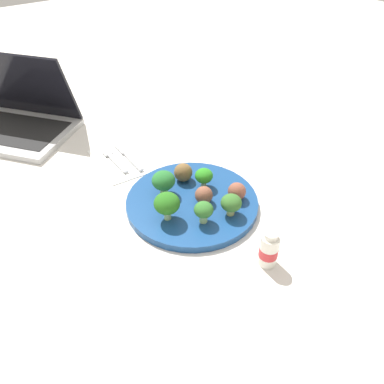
# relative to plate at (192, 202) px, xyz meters

# --- Properties ---
(ground_plane) EXTENTS (4.00, 4.00, 0.00)m
(ground_plane) POSITION_rel_plate_xyz_m (0.00, 0.00, -0.01)
(ground_plane) COLOR silver
(plate) EXTENTS (0.28, 0.28, 0.02)m
(plate) POSITION_rel_plate_xyz_m (0.00, 0.00, 0.00)
(plate) COLOR navy
(plate) RESTS_ON ground_plane
(broccoli_floret_mid_left) EXTENTS (0.04, 0.04, 0.05)m
(broccoli_floret_mid_left) POSITION_rel_plate_xyz_m (-0.08, -0.03, 0.04)
(broccoli_floret_mid_left) COLOR #ADB966
(broccoli_floret_mid_left) RESTS_ON plate
(broccoli_floret_far_rim) EXTENTS (0.04, 0.04, 0.04)m
(broccoli_floret_far_rim) POSITION_rel_plate_xyz_m (0.02, -0.05, 0.04)
(broccoli_floret_far_rim) COLOR #A0B77D
(broccoli_floret_far_rim) RESTS_ON plate
(broccoli_floret_back_right) EXTENTS (0.05, 0.05, 0.06)m
(broccoli_floret_back_right) POSITION_rel_plate_xyz_m (-0.02, 0.07, 0.05)
(broccoli_floret_back_right) COLOR #9FC984
(broccoli_floret_back_right) RESTS_ON plate
(broccoli_floret_back_left) EXTENTS (0.05, 0.05, 0.05)m
(broccoli_floret_back_left) POSITION_rel_plate_xyz_m (0.05, 0.04, 0.04)
(broccoli_floret_back_left) COLOR #99CE77
(broccoli_floret_back_left) RESTS_ON plate
(broccoli_floret_near_rim) EXTENTS (0.04, 0.04, 0.05)m
(broccoli_floret_near_rim) POSITION_rel_plate_xyz_m (-0.07, 0.02, 0.04)
(broccoli_floret_near_rim) COLOR #92BB76
(broccoli_floret_near_rim) RESTS_ON plate
(meatball_center) EXTENTS (0.04, 0.04, 0.04)m
(meatball_center) POSITION_rel_plate_xyz_m (-0.02, -0.01, 0.03)
(meatball_center) COLOR brown
(meatball_center) RESTS_ON plate
(meatball_back_right) EXTENTS (0.04, 0.04, 0.04)m
(meatball_back_right) POSITION_rel_plate_xyz_m (0.07, -0.03, 0.03)
(meatball_back_right) COLOR brown
(meatball_back_right) RESTS_ON plate
(meatball_back_left) EXTENTS (0.04, 0.04, 0.04)m
(meatball_back_left) POSITION_rel_plate_xyz_m (-0.05, -0.08, 0.03)
(meatball_back_left) COLOR brown
(meatball_back_left) RESTS_ON plate
(napkin) EXTENTS (0.18, 0.13, 0.01)m
(napkin) POSITION_rel_plate_xyz_m (0.24, 0.04, -0.01)
(napkin) COLOR white
(napkin) RESTS_ON ground_plane
(fork) EXTENTS (0.12, 0.02, 0.01)m
(fork) POSITION_rel_plate_xyz_m (0.25, 0.05, -0.00)
(fork) COLOR silver
(fork) RESTS_ON napkin
(knife) EXTENTS (0.15, 0.03, 0.01)m
(knife) POSITION_rel_plate_xyz_m (0.25, 0.02, -0.00)
(knife) COLOR silver
(knife) RESTS_ON napkin
(yogurt_bottle) EXTENTS (0.03, 0.03, 0.07)m
(yogurt_bottle) POSITION_rel_plate_xyz_m (-0.21, -0.01, 0.03)
(yogurt_bottle) COLOR white
(yogurt_bottle) RESTS_ON ground_plane
(laptop) EXTENTS (0.39, 0.37, 0.21)m
(laptop) POSITION_rel_plate_xyz_m (0.55, 0.20, 0.03)
(laptop) COLOR #B5B5B5
(laptop) RESTS_ON ground_plane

